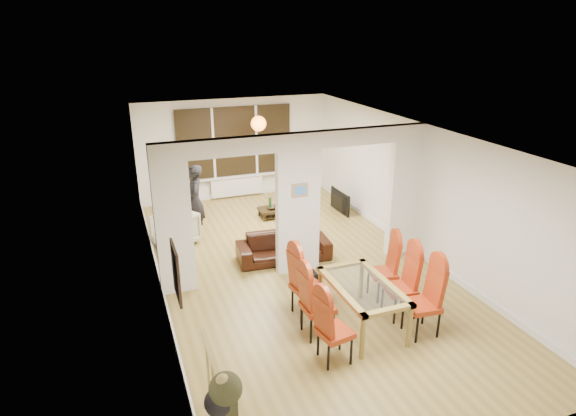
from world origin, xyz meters
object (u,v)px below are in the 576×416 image
dining_chair_rc (383,269)px  television (337,202)px  dining_chair_ra (423,300)px  person (195,201)px  coffee_table (279,212)px  bowl (272,208)px  dining_chair_lc (308,283)px  dining_table (362,305)px  sofa (284,247)px  dining_chair_lb (318,302)px  dining_chair_la (335,327)px  bottle (270,202)px  dining_chair_rb (400,284)px  armchair (176,229)px

dining_chair_rc → television: dining_chair_rc is taller
dining_chair_ra → person: person is taller
dining_chair_rc → coffee_table: 4.13m
person → bowl: size_ratio=7.24×
dining_chair_lc → dining_chair_rc: (1.38, 0.08, -0.05)m
dining_table → dining_chair_lc: (-0.65, 0.54, 0.22)m
dining_table → bowl: dining_table is taller
person → sofa: bearing=46.4°
dining_chair_lc → dining_chair_rc: 1.38m
bowl → dining_table: bearing=-91.7°
dining_chair_lb → coffee_table: dining_chair_lb is taller
dining_chair_la → person: person is taller
dining_chair_rc → bowl: (-0.59, 4.05, -0.27)m
dining_chair_lb → bottle: (0.84, 4.73, -0.18)m
dining_chair_ra → person: size_ratio=0.71×
dining_table → dining_chair_rb: size_ratio=1.36×
dining_table → dining_chair_lb: bearing=177.8°
dining_table → person: person is taller
dining_chair_la → coffee_table: dining_chair_la is taller
sofa → person: bearing=133.0°
dining_chair_la → person: 4.96m
person → television: 3.52m
dining_chair_rb → bottle: size_ratio=3.97×
dining_chair_rb → person: bearing=126.3°
dining_chair_lc → person: size_ratio=0.72×
sofa → coffee_table: sofa is taller
person → coffee_table: 2.21m
armchair → television: size_ratio=0.83×
dining_chair_lb → armchair: size_ratio=1.42×
dining_chair_rb → dining_chair_rc: (0.05, 0.58, -0.03)m
dining_table → dining_chair_rc: 0.97m
dining_chair_rc → person: size_ratio=0.66×
bottle → bowl: bottle is taller
dining_chair_ra → armchair: 5.30m
sofa → bowl: size_ratio=8.20×
dining_chair_lc → armchair: bearing=107.0°
bowl → person: bearing=-167.6°
dining_chair_lb → coffee_table: size_ratio=1.11×
dining_table → dining_chair_rb: dining_chair_rb is taller
dining_table → dining_chair_lc: size_ratio=1.32×
dining_chair_rb → dining_chair_rc: 0.58m
dining_chair_lb → bottle: dining_chair_lb is taller
dining_chair_ra → sofa: bearing=115.2°
dining_chair_lb → bottle: bearing=78.1°
armchair → bottle: size_ratio=2.73×
television → bowl: bearing=82.3°
television → bottle: television is taller
bowl → dining_chair_lb: bearing=-100.4°
dining_chair_la → sofa: (0.40, 3.11, -0.26)m
dining_chair_ra → dining_table: bearing=152.0°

